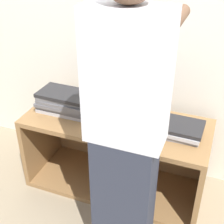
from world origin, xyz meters
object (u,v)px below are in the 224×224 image
Objects in this scene: laptop_stack_left at (65,101)px; person at (126,132)px; laptop_stack_right at (173,128)px; laptop_open at (119,112)px.

person reaches higher than laptop_stack_left.
laptop_stack_right is at bearing 71.03° from person.
person reaches higher than laptop_stack_right.
laptop_open is at bearing 113.25° from person.
laptop_open is 0.95× the size of laptop_stack_left.
laptop_stack_left is at bearing 142.32° from person.
laptop_open is 0.41m from laptop_stack_left.
laptop_stack_left is 1.01× the size of laptop_stack_right.
laptop_open is at bearing 7.41° from laptop_stack_left.
laptop_stack_right is 0.22× the size of person.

